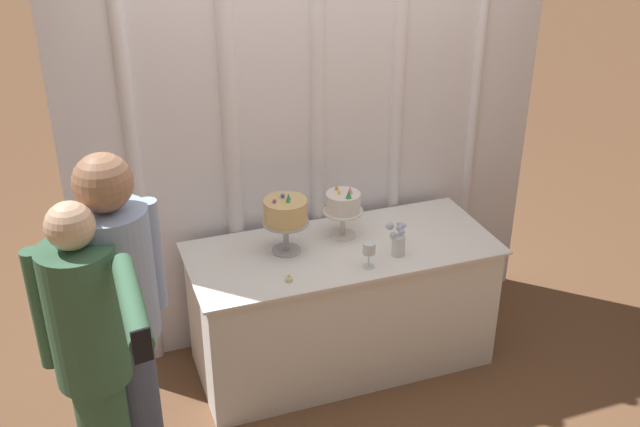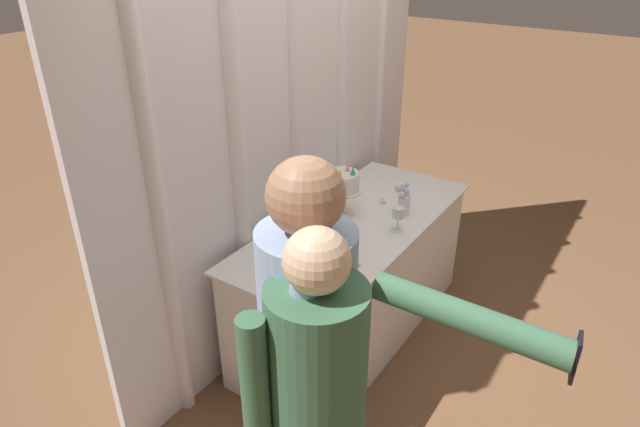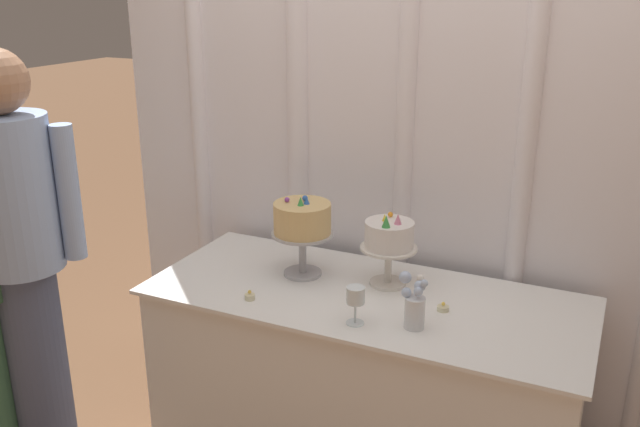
# 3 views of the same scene
# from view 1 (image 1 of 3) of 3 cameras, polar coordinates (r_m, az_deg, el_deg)

# --- Properties ---
(ground_plane) EXTENTS (24.00, 24.00, 0.00)m
(ground_plane) POSITION_cam_1_polar(r_m,az_deg,el_deg) (4.45, 2.06, -11.75)
(ground_plane) COLOR brown
(draped_curtain) EXTENTS (2.77, 0.15, 2.87)m
(draped_curtain) POSITION_cam_1_polar(r_m,az_deg,el_deg) (4.16, -0.66, 8.86)
(draped_curtain) COLOR white
(draped_curtain) RESTS_ON ground_plane
(cake_table) EXTENTS (1.69, 0.72, 0.76)m
(cake_table) POSITION_cam_1_polar(r_m,az_deg,el_deg) (4.30, 1.65, -7.00)
(cake_table) COLOR white
(cake_table) RESTS_ON ground_plane
(cake_display_nearleft) EXTENTS (0.25, 0.25, 0.34)m
(cake_display_nearleft) POSITION_cam_1_polar(r_m,az_deg,el_deg) (3.95, -2.64, -0.01)
(cake_display_nearleft) COLOR #B2B2B7
(cake_display_nearleft) RESTS_ON cake_table
(cake_display_nearright) EXTENTS (0.22, 0.22, 0.31)m
(cake_display_nearright) POSITION_cam_1_polar(r_m,az_deg,el_deg) (4.12, 1.77, 0.65)
(cake_display_nearright) COLOR silver
(cake_display_nearright) RESTS_ON cake_table
(wine_glass) EXTENTS (0.07, 0.07, 0.14)m
(wine_glass) POSITION_cam_1_polar(r_m,az_deg,el_deg) (3.88, 3.74, -2.76)
(wine_glass) COLOR silver
(wine_glass) RESTS_ON cake_table
(flower_vase) EXTENTS (0.11, 0.08, 0.20)m
(flower_vase) POSITION_cam_1_polar(r_m,az_deg,el_deg) (4.00, 5.92, -2.03)
(flower_vase) COLOR silver
(flower_vase) RESTS_ON cake_table
(tealight_far_left) EXTENTS (0.04, 0.04, 0.04)m
(tealight_far_left) POSITION_cam_1_polar(r_m,az_deg,el_deg) (3.80, -2.37, -4.99)
(tealight_far_left) COLOR beige
(tealight_far_left) RESTS_ON cake_table
(tealight_near_left) EXTENTS (0.04, 0.04, 0.03)m
(tealight_near_left) POSITION_cam_1_polar(r_m,az_deg,el_deg) (4.19, 5.69, -1.80)
(tealight_near_left) COLOR beige
(tealight_near_left) RESTS_ON cake_table
(guest_man_pink_jacket) EXTENTS (0.45, 0.45, 1.69)m
(guest_man_pink_jacket) POSITION_cam_1_polar(r_m,az_deg,el_deg) (3.35, -14.80, -7.56)
(guest_man_pink_jacket) COLOR #4C5675
(guest_man_pink_jacket) RESTS_ON ground_plane
(guest_man_dark_suit) EXTENTS (0.42, 0.87, 1.57)m
(guest_man_dark_suit) POSITION_cam_1_polar(r_m,az_deg,el_deg) (3.26, -16.91, -10.31)
(guest_man_dark_suit) COLOR #3D6B4C
(guest_man_dark_suit) RESTS_ON ground_plane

